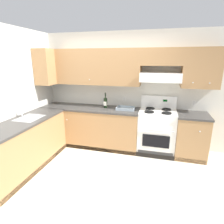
% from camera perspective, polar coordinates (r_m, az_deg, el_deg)
% --- Properties ---
extents(ground_plane, '(7.04, 7.04, 0.00)m').
position_cam_1_polar(ground_plane, '(3.40, -7.03, -19.46)').
color(ground_plane, beige).
extents(wall_back, '(4.68, 0.57, 2.55)m').
position_cam_1_polar(wall_back, '(4.17, 5.27, 9.22)').
color(wall_back, silver).
rests_on(wall_back, ground_plane).
extents(wall_left, '(0.47, 4.00, 2.55)m').
position_cam_1_polar(wall_left, '(3.91, -28.74, 4.79)').
color(wall_left, silver).
rests_on(wall_left, ground_plane).
extents(counter_back_run, '(3.60, 0.65, 0.91)m').
position_cam_1_polar(counter_back_run, '(4.22, -0.49, -5.05)').
color(counter_back_run, '#A87A4C').
rests_on(counter_back_run, ground_plane).
extents(counter_left_run, '(0.63, 1.91, 1.13)m').
position_cam_1_polar(counter_left_run, '(3.76, -25.41, -9.22)').
color(counter_left_run, '#A87A4C').
rests_on(counter_left_run, ground_plane).
extents(stove, '(0.76, 0.62, 1.20)m').
position_cam_1_polar(stove, '(4.09, 13.56, -5.80)').
color(stove, white).
rests_on(stove, ground_plane).
extents(wine_bottle, '(0.08, 0.08, 0.34)m').
position_cam_1_polar(wine_bottle, '(4.14, -2.03, 3.11)').
color(wine_bottle, black).
rests_on(wine_bottle, counter_back_run).
extents(bowl, '(0.39, 0.26, 0.06)m').
position_cam_1_polar(bowl, '(4.03, 4.23, 1.02)').
color(bowl, '#9EADB7').
rests_on(bowl, counter_back_run).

